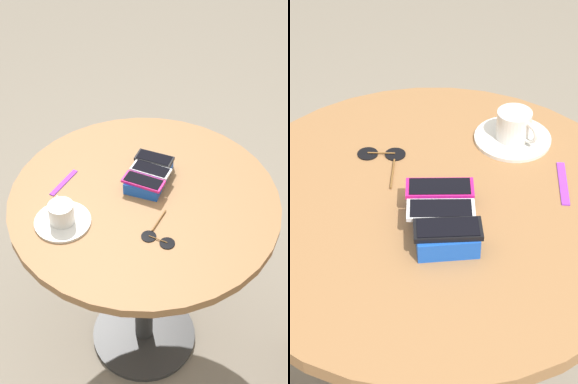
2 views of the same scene
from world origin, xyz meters
TOP-DOWN VIEW (x-y plane):
  - round_table at (0.00, 0.00)m, footprint 0.84×0.84m
  - phone_box at (-0.08, 0.00)m, footprint 0.19×0.14m
  - phone_black at (-0.13, 0.01)m, footprint 0.08×0.13m
  - phone_white at (-0.08, 0.01)m, footprint 0.09×0.13m
  - phone_magenta at (-0.02, -0.01)m, footprint 0.09×0.14m
  - saucer at (0.14, -0.22)m, footprint 0.17×0.17m
  - coffee_cup at (0.14, -0.22)m, footprint 0.10×0.08m
  - lanyard_strap at (-0.03, -0.26)m, footprint 0.13×0.06m
  - sunglasses at (0.16, 0.06)m, footprint 0.15×0.10m

SIDE VIEW (x-z plane):
  - round_table at x=0.00m, z-range 0.24..1.02m
  - lanyard_strap at x=-0.03m, z-range 0.78..0.79m
  - sunglasses at x=0.16m, z-range 0.78..0.79m
  - saucer at x=0.14m, z-range 0.78..0.79m
  - phone_box at x=-0.08m, z-range 0.78..0.82m
  - coffee_cup at x=0.14m, z-range 0.79..0.86m
  - phone_white at x=-0.08m, z-range 0.82..0.83m
  - phone_magenta at x=-0.02m, z-range 0.82..0.83m
  - phone_black at x=-0.13m, z-range 0.82..0.84m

